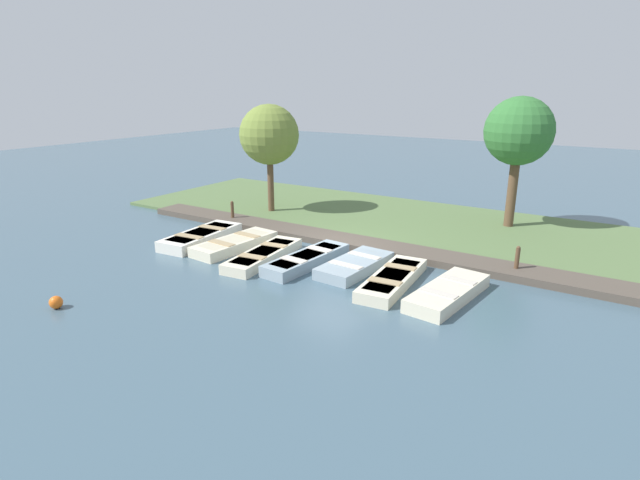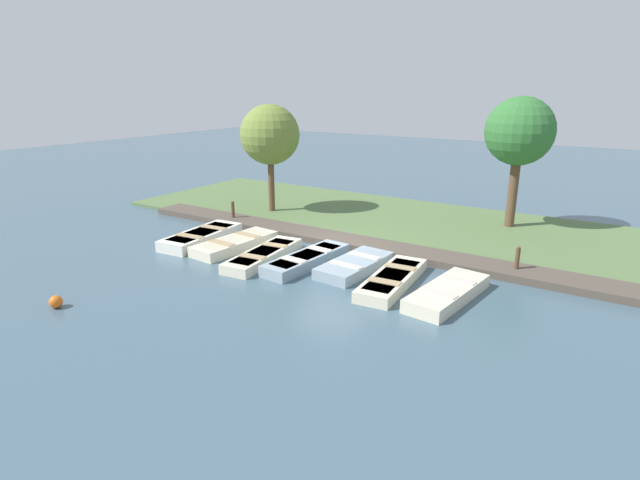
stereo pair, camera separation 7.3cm
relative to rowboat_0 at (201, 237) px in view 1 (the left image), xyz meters
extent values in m
plane|color=#425B6B|center=(-1.51, 4.65, -0.21)|extent=(80.00, 80.00, 0.00)
cube|color=#567042|center=(-6.51, 4.65, -0.14)|extent=(8.00, 24.00, 0.13)
cube|color=#51473D|center=(-2.65, 4.65, -0.09)|extent=(1.28, 18.89, 0.24)
cube|color=silver|center=(0.00, 0.00, -0.01)|extent=(3.49, 1.52, 0.39)
cube|color=#4C709E|center=(0.00, 0.00, 0.17)|extent=(2.86, 1.20, 0.03)
cube|color=tan|center=(0.64, 0.05, 0.20)|extent=(0.43, 1.16, 0.03)
cube|color=tan|center=(-0.64, -0.05, 0.20)|extent=(0.43, 1.16, 0.03)
cube|color=beige|center=(-0.08, 1.59, -0.03)|extent=(3.36, 1.42, 0.36)
cube|color=beige|center=(-0.08, 1.59, 0.14)|extent=(2.75, 1.12, 0.03)
cube|color=tan|center=(0.55, 1.54, 0.16)|extent=(0.41, 1.08, 0.03)
cube|color=tan|center=(-0.70, 1.64, 0.16)|extent=(0.41, 1.08, 0.03)
cube|color=beige|center=(0.34, 3.22, -0.04)|extent=(3.63, 1.37, 0.33)
cube|color=teal|center=(0.34, 3.22, 0.11)|extent=(2.97, 1.09, 0.03)
cube|color=tan|center=(1.01, 3.30, 0.13)|extent=(0.45, 0.95, 0.03)
cube|color=tan|center=(-0.33, 3.15, 0.13)|extent=(0.45, 0.95, 0.03)
cube|color=#8C9EA8|center=(-0.04, 4.71, -0.03)|extent=(3.55, 1.25, 0.36)
cube|color=#994C33|center=(-0.04, 4.71, 0.14)|extent=(2.91, 0.99, 0.03)
cube|color=beige|center=(0.62, 4.65, 0.17)|extent=(0.42, 0.92, 0.03)
cube|color=beige|center=(-0.69, 4.76, 0.17)|extent=(0.42, 0.92, 0.03)
cube|color=#8C9EA8|center=(-0.43, 6.27, -0.04)|extent=(2.96, 1.41, 0.34)
cube|color=beige|center=(-0.43, 6.27, 0.12)|extent=(2.43, 1.11, 0.03)
cube|color=beige|center=(0.12, 6.23, 0.15)|extent=(0.37, 1.14, 0.03)
cube|color=beige|center=(-0.98, 6.31, 0.15)|extent=(0.37, 1.14, 0.03)
cube|color=beige|center=(0.03, 7.76, -0.04)|extent=(3.55, 1.29, 0.33)
cube|color=#6B7F51|center=(0.03, 7.76, 0.11)|extent=(2.91, 1.01, 0.03)
cube|color=tan|center=(0.68, 7.82, 0.14)|extent=(0.42, 0.96, 0.03)
cube|color=tan|center=(-0.63, 7.71, 0.14)|extent=(0.42, 0.96, 0.03)
cube|color=beige|center=(0.16, 9.46, -0.02)|extent=(3.27, 1.47, 0.37)
cube|color=#6B7F51|center=(0.16, 9.46, 0.15)|extent=(2.67, 1.16, 0.03)
cube|color=beige|center=(0.76, 9.39, 0.18)|extent=(0.43, 1.04, 0.03)
cube|color=beige|center=(-0.43, 9.53, 0.18)|extent=(0.43, 1.04, 0.03)
cylinder|color=brown|center=(-2.68, -0.85, 0.23)|extent=(0.14, 0.14, 0.87)
sphere|color=brown|center=(-2.68, -0.85, 0.68)|extent=(0.12, 0.12, 0.12)
cylinder|color=brown|center=(-2.68, 10.64, 0.23)|extent=(0.14, 0.14, 0.87)
sphere|color=brown|center=(-2.68, 10.64, 0.68)|extent=(0.12, 0.12, 0.12)
sphere|color=orange|center=(6.22, 1.02, -0.04)|extent=(0.34, 0.34, 0.34)
cylinder|color=brown|center=(-4.89, -0.49, 1.20)|extent=(0.28, 0.28, 2.82)
sphere|color=olive|center=(-4.89, -0.49, 3.33)|extent=(2.61, 2.61, 2.61)
cylinder|color=brown|center=(-8.00, 9.23, 1.38)|extent=(0.37, 0.37, 3.19)
sphere|color=#337033|center=(-8.00, 9.23, 3.70)|extent=(2.62, 2.62, 2.62)
camera|label=1|loc=(12.60, 13.23, 5.36)|focal=28.00mm
camera|label=2|loc=(12.56, 13.29, 5.36)|focal=28.00mm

